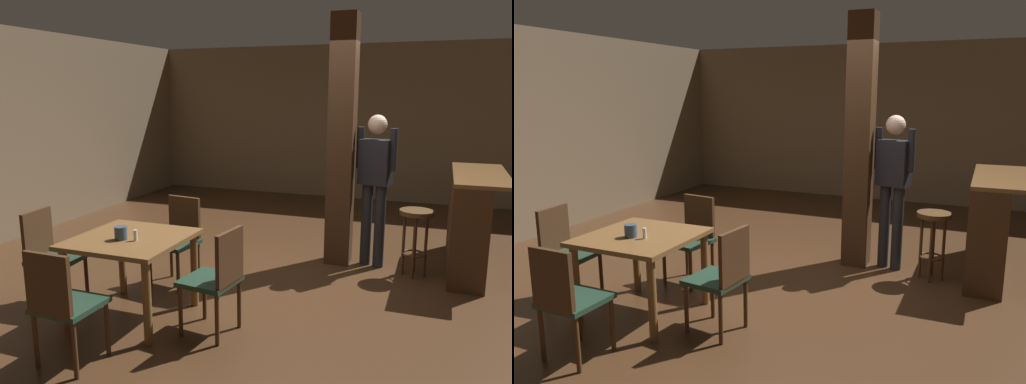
# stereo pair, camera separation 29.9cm
# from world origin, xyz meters

# --- Properties ---
(ground_plane) EXTENTS (10.80, 10.80, 0.00)m
(ground_plane) POSITION_xyz_m (0.00, 0.00, 0.00)
(ground_plane) COLOR #422816
(wall_back) EXTENTS (8.00, 0.10, 2.80)m
(wall_back) POSITION_xyz_m (0.00, 4.50, 1.40)
(wall_back) COLOR #756047
(wall_back) RESTS_ON ground_plane
(pillar) EXTENTS (0.28, 0.28, 2.80)m
(pillar) POSITION_xyz_m (0.33, 0.83, 1.40)
(pillar) COLOR #422816
(pillar) RESTS_ON ground_plane
(dining_table) EXTENTS (0.93, 0.93, 0.73)m
(dining_table) POSITION_xyz_m (-1.08, -1.25, 0.61)
(dining_table) COLOR brown
(dining_table) RESTS_ON ground_plane
(chair_west) EXTENTS (0.45, 0.45, 0.89)m
(chair_west) POSITION_xyz_m (-1.95, -1.29, 0.51)
(chair_west) COLOR #1E3828
(chair_west) RESTS_ON ground_plane
(chair_east) EXTENTS (0.47, 0.47, 0.89)m
(chair_east) POSITION_xyz_m (-0.24, -1.29, 0.51)
(chair_east) COLOR #1E3828
(chair_east) RESTS_ON ground_plane
(chair_south) EXTENTS (0.43, 0.43, 0.89)m
(chair_south) POSITION_xyz_m (-1.06, -2.14, 0.51)
(chair_south) COLOR #1E3828
(chair_south) RESTS_ON ground_plane
(chair_north) EXTENTS (0.47, 0.47, 0.89)m
(chair_north) POSITION_xyz_m (-1.09, -0.41, 0.51)
(chair_north) COLOR #1E3828
(chair_north) RESTS_ON ground_plane
(napkin_cup) EXTENTS (0.11, 0.11, 0.11)m
(napkin_cup) POSITION_xyz_m (-1.11, -1.34, 0.79)
(napkin_cup) COLOR #33475B
(napkin_cup) RESTS_ON dining_table
(salt_shaker) EXTENTS (0.03, 0.03, 0.09)m
(salt_shaker) POSITION_xyz_m (-0.97, -1.33, 0.78)
(salt_shaker) COLOR silver
(salt_shaker) RESTS_ON dining_table
(standing_person) EXTENTS (0.47, 0.29, 1.72)m
(standing_person) POSITION_xyz_m (0.72, 0.84, 1.00)
(standing_person) COLOR black
(standing_person) RESTS_ON ground_plane
(bar_counter) EXTENTS (0.56, 1.62, 1.09)m
(bar_counter) POSITION_xyz_m (1.71, 1.12, 0.56)
(bar_counter) COLOR brown
(bar_counter) RESTS_ON ground_plane
(bar_stool_near) EXTENTS (0.35, 0.35, 0.73)m
(bar_stool_near) POSITION_xyz_m (1.19, 0.67, 0.55)
(bar_stool_near) COLOR #4C3319
(bar_stool_near) RESTS_ON ground_plane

